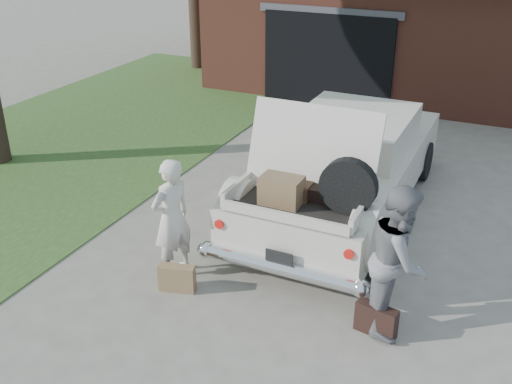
% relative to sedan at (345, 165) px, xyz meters
% --- Properties ---
extents(ground, '(90.00, 90.00, 0.00)m').
position_rel_sedan_xyz_m(ground, '(-0.59, -2.66, -0.79)').
color(ground, gray).
rests_on(ground, ground).
extents(grass_strip, '(6.00, 16.00, 0.02)m').
position_rel_sedan_xyz_m(grass_strip, '(-6.09, 0.34, -0.78)').
color(grass_strip, '#2D4C1E').
rests_on(grass_strip, ground).
extents(house, '(12.80, 7.80, 3.30)m').
position_rel_sedan_xyz_m(house, '(0.39, 8.82, 0.89)').
color(house, brown).
rests_on(house, ground).
extents(sedan, '(2.13, 5.36, 2.17)m').
position_rel_sedan_xyz_m(sedan, '(0.00, 0.00, 0.00)').
color(sedan, beige).
rests_on(sedan, ground).
extents(woman_left, '(0.57, 0.69, 1.64)m').
position_rel_sedan_xyz_m(woman_left, '(-1.50, -2.68, 0.03)').
color(woman_left, beige).
rests_on(woman_left, ground).
extents(woman_right, '(0.77, 0.94, 1.79)m').
position_rel_sedan_xyz_m(woman_right, '(1.41, -2.58, 0.11)').
color(woman_right, slate).
rests_on(woman_right, ground).
extents(suitcase_left, '(0.49, 0.26, 0.36)m').
position_rel_sedan_xyz_m(suitcase_left, '(-1.25, -3.04, -0.61)').
color(suitcase_left, olive).
rests_on(suitcase_left, ground).
extents(suitcase_right, '(0.51, 0.25, 0.38)m').
position_rel_sedan_xyz_m(suitcase_right, '(1.28, -2.83, -0.60)').
color(suitcase_right, black).
rests_on(suitcase_right, ground).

